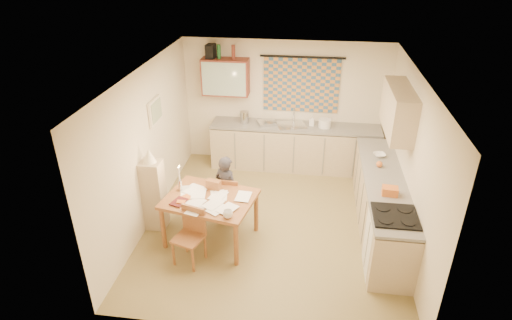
# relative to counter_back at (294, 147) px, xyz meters

# --- Properties ---
(floor) EXTENTS (4.00, 4.50, 0.02)m
(floor) POSITION_rel_counter_back_xyz_m (-0.24, -1.95, -0.46)
(floor) COLOR olive
(floor) RESTS_ON ground
(ceiling) EXTENTS (4.00, 4.50, 0.02)m
(ceiling) POSITION_rel_counter_back_xyz_m (-0.24, -1.95, 2.06)
(ceiling) COLOR white
(ceiling) RESTS_ON floor
(wall_back) EXTENTS (4.00, 0.02, 2.50)m
(wall_back) POSITION_rel_counter_back_xyz_m (-0.24, 0.31, 0.80)
(wall_back) COLOR beige
(wall_back) RESTS_ON floor
(wall_front) EXTENTS (4.00, 0.02, 2.50)m
(wall_front) POSITION_rel_counter_back_xyz_m (-0.24, -4.21, 0.80)
(wall_front) COLOR beige
(wall_front) RESTS_ON floor
(wall_left) EXTENTS (0.02, 4.50, 2.50)m
(wall_left) POSITION_rel_counter_back_xyz_m (-2.25, -1.95, 0.80)
(wall_left) COLOR beige
(wall_left) RESTS_ON floor
(wall_right) EXTENTS (0.02, 4.50, 2.50)m
(wall_right) POSITION_rel_counter_back_xyz_m (1.77, -1.95, 0.80)
(wall_right) COLOR beige
(wall_right) RESTS_ON floor
(window_blind) EXTENTS (1.45, 0.03, 1.05)m
(window_blind) POSITION_rel_counter_back_xyz_m (0.06, 0.27, 1.20)
(window_blind) COLOR #31577B
(window_blind) RESTS_ON wall_back
(curtain_rod) EXTENTS (1.60, 0.04, 0.04)m
(curtain_rod) POSITION_rel_counter_back_xyz_m (0.06, 0.25, 1.75)
(curtain_rod) COLOR black
(curtain_rod) RESTS_ON wall_back
(wall_cabinet) EXTENTS (0.90, 0.34, 0.70)m
(wall_cabinet) POSITION_rel_counter_back_xyz_m (-1.39, 0.13, 1.35)
(wall_cabinet) COLOR maroon
(wall_cabinet) RESTS_ON wall_back
(wall_cabinet_glass) EXTENTS (0.84, 0.02, 0.64)m
(wall_cabinet_glass) POSITION_rel_counter_back_xyz_m (-1.39, -0.04, 1.35)
(wall_cabinet_glass) COLOR #99B2A5
(wall_cabinet_glass) RESTS_ON wall_back
(upper_cabinet_right) EXTENTS (0.34, 1.30, 0.70)m
(upper_cabinet_right) POSITION_rel_counter_back_xyz_m (1.59, -1.40, 1.40)
(upper_cabinet_right) COLOR tan
(upper_cabinet_right) RESTS_ON wall_right
(framed_print) EXTENTS (0.04, 0.50, 0.40)m
(framed_print) POSITION_rel_counter_back_xyz_m (-2.21, -1.55, 1.25)
(framed_print) COLOR beige
(framed_print) RESTS_ON wall_left
(print_canvas) EXTENTS (0.01, 0.42, 0.32)m
(print_canvas) POSITION_rel_counter_back_xyz_m (-2.18, -1.55, 1.25)
(print_canvas) COLOR #BABDAA
(print_canvas) RESTS_ON wall_left
(counter_back) EXTENTS (3.30, 0.62, 0.92)m
(counter_back) POSITION_rel_counter_back_xyz_m (0.00, 0.00, 0.00)
(counter_back) COLOR tan
(counter_back) RESTS_ON floor
(counter_right) EXTENTS (0.62, 2.95, 0.92)m
(counter_right) POSITION_rel_counter_back_xyz_m (1.46, -1.88, -0.00)
(counter_right) COLOR tan
(counter_right) RESTS_ON floor
(stove) EXTENTS (0.61, 0.61, 0.95)m
(stove) POSITION_rel_counter_back_xyz_m (1.46, -2.89, 0.02)
(stove) COLOR white
(stove) RESTS_ON floor
(sink) EXTENTS (0.66, 0.59, 0.10)m
(sink) POSITION_rel_counter_back_xyz_m (-0.08, 0.00, 0.43)
(sink) COLOR silver
(sink) RESTS_ON counter_back
(tap) EXTENTS (0.04, 0.04, 0.28)m
(tap) POSITION_rel_counter_back_xyz_m (-0.05, 0.18, 0.61)
(tap) COLOR silver
(tap) RESTS_ON counter_back
(dish_rack) EXTENTS (0.44, 0.41, 0.06)m
(dish_rack) POSITION_rel_counter_back_xyz_m (-0.56, -0.00, 0.50)
(dish_rack) COLOR silver
(dish_rack) RESTS_ON counter_back
(kettle) EXTENTS (0.20, 0.20, 0.24)m
(kettle) POSITION_rel_counter_back_xyz_m (-1.01, 0.00, 0.59)
(kettle) COLOR silver
(kettle) RESTS_ON counter_back
(mixing_bowl) EXTENTS (0.26, 0.26, 0.16)m
(mixing_bowl) POSITION_rel_counter_back_xyz_m (0.56, 0.00, 0.55)
(mixing_bowl) COLOR white
(mixing_bowl) RESTS_ON counter_back
(soap_bottle) EXTENTS (0.12, 0.13, 0.20)m
(soap_bottle) POSITION_rel_counter_back_xyz_m (0.31, 0.05, 0.57)
(soap_bottle) COLOR white
(soap_bottle) RESTS_ON counter_back
(bowl) EXTENTS (0.29, 0.29, 0.05)m
(bowl) POSITION_rel_counter_back_xyz_m (1.46, -1.13, 0.49)
(bowl) COLOR white
(bowl) RESTS_ON counter_right
(orange_bag) EXTENTS (0.23, 0.18, 0.12)m
(orange_bag) POSITION_rel_counter_back_xyz_m (1.46, -2.35, 0.53)
(orange_bag) COLOR orange
(orange_bag) RESTS_ON counter_right
(fruit_orange) EXTENTS (0.10, 0.10, 0.10)m
(fruit_orange) POSITION_rel_counter_back_xyz_m (1.41, -1.52, 0.52)
(fruit_orange) COLOR orange
(fruit_orange) RESTS_ON counter_right
(speaker) EXTENTS (0.18, 0.22, 0.26)m
(speaker) POSITION_rel_counter_back_xyz_m (-1.65, 0.13, 1.83)
(speaker) COLOR black
(speaker) RESTS_ON wall_cabinet
(bottle_green) EXTENTS (0.08, 0.08, 0.26)m
(bottle_green) POSITION_rel_counter_back_xyz_m (-1.50, 0.13, 1.83)
(bottle_green) COLOR #195926
(bottle_green) RESTS_ON wall_cabinet
(bottle_brown) EXTENTS (0.09, 0.09, 0.26)m
(bottle_brown) POSITION_rel_counter_back_xyz_m (-1.22, 0.13, 1.83)
(bottle_brown) COLOR maroon
(bottle_brown) RESTS_ON wall_cabinet
(dining_table) EXTENTS (1.45, 1.21, 0.75)m
(dining_table) POSITION_rel_counter_back_xyz_m (-1.13, -2.51, -0.07)
(dining_table) COLOR brown
(dining_table) RESTS_ON floor
(chair_far) EXTENTS (0.39, 0.39, 0.82)m
(chair_far) POSITION_rel_counter_back_xyz_m (-0.95, -1.96, -0.20)
(chair_far) COLOR brown
(chair_far) RESTS_ON floor
(chair_near) EXTENTS (0.48, 0.48, 0.84)m
(chair_near) POSITION_rel_counter_back_xyz_m (-1.32, -3.06, -0.19)
(chair_near) COLOR brown
(chair_near) RESTS_ON floor
(person) EXTENTS (0.66, 0.63, 1.18)m
(person) POSITION_rel_counter_back_xyz_m (-0.98, -1.99, 0.14)
(person) COLOR black
(person) RESTS_ON floor
(shelf_stand) EXTENTS (0.32, 0.30, 1.17)m
(shelf_stand) POSITION_rel_counter_back_xyz_m (-2.08, -2.31, 0.14)
(shelf_stand) COLOR tan
(shelf_stand) RESTS_ON floor
(lampshade) EXTENTS (0.20, 0.20, 0.22)m
(lampshade) POSITION_rel_counter_back_xyz_m (-2.08, -2.31, 0.83)
(lampshade) COLOR beige
(lampshade) RESTS_ON shelf_stand
(letter_rack) EXTENTS (0.24, 0.15, 0.16)m
(letter_rack) POSITION_rel_counter_back_xyz_m (-1.12, -2.28, 0.38)
(letter_rack) COLOR brown
(letter_rack) RESTS_ON dining_table
(mug) EXTENTS (0.16, 0.16, 0.11)m
(mug) POSITION_rel_counter_back_xyz_m (-0.76, -2.97, 0.35)
(mug) COLOR white
(mug) RESTS_ON dining_table
(magazine) EXTENTS (0.33, 0.36, 0.02)m
(magazine) POSITION_rel_counter_back_xyz_m (-1.63, -2.68, 0.31)
(magazine) COLOR maroon
(magazine) RESTS_ON dining_table
(book) EXTENTS (0.38, 0.38, 0.02)m
(book) POSITION_rel_counter_back_xyz_m (-1.56, -2.55, 0.31)
(book) COLOR orange
(book) RESTS_ON dining_table
(orange_box) EXTENTS (0.12, 0.08, 0.04)m
(orange_box) POSITION_rel_counter_back_xyz_m (-1.50, -2.72, 0.32)
(orange_box) COLOR orange
(orange_box) RESTS_ON dining_table
(eyeglasses) EXTENTS (0.13, 0.05, 0.02)m
(eyeglasses) POSITION_rel_counter_back_xyz_m (-1.04, -2.83, 0.31)
(eyeglasses) COLOR black
(eyeglasses) RESTS_ON dining_table
(candle_holder) EXTENTS (0.08, 0.08, 0.18)m
(candle_holder) POSITION_rel_counter_back_xyz_m (-1.62, -2.37, 0.39)
(candle_holder) COLOR silver
(candle_holder) RESTS_ON dining_table
(candle) EXTENTS (0.03, 0.03, 0.22)m
(candle) POSITION_rel_counter_back_xyz_m (-1.62, -2.37, 0.59)
(candle) COLOR white
(candle) RESTS_ON dining_table
(candle_flame) EXTENTS (0.02, 0.02, 0.02)m
(candle_flame) POSITION_rel_counter_back_xyz_m (-1.61, -2.36, 0.71)
(candle_flame) COLOR #FFCC66
(candle_flame) RESTS_ON dining_table
(papers) EXTENTS (1.13, 0.88, 0.02)m
(papers) POSITION_rel_counter_back_xyz_m (-1.16, -2.54, 0.31)
(papers) COLOR white
(papers) RESTS_ON dining_table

